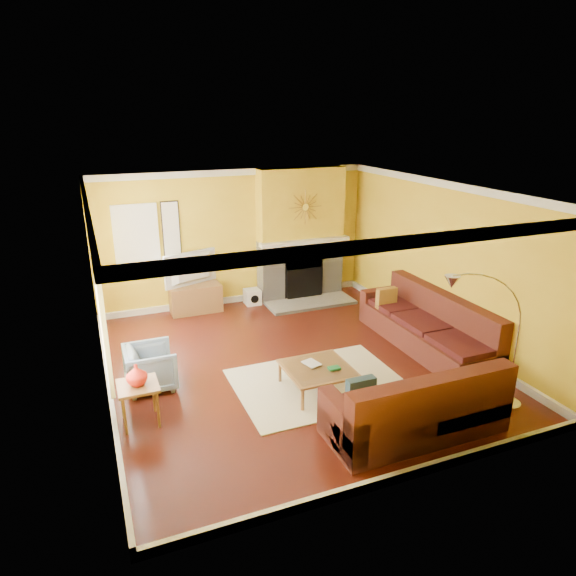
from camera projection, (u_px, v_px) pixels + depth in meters
name	position (u px, v px, depth m)	size (l,w,h in m)	color
floor	(291.00, 363.00, 8.09)	(5.50, 6.00, 0.02)	#571D12
ceiling	(292.00, 189.00, 7.20)	(5.50, 6.00, 0.02)	white
wall_back	(235.00, 238.00, 10.28)	(5.50, 0.02, 2.70)	yellow
wall_front	(409.00, 371.00, 5.00)	(5.50, 0.02, 2.70)	yellow
wall_left	(96.00, 306.00, 6.67)	(0.02, 6.00, 2.70)	yellow
wall_right	(443.00, 262.00, 8.62)	(0.02, 6.00, 2.70)	yellow
baseboard	(291.00, 359.00, 8.06)	(5.50, 6.00, 0.12)	white
crown_molding	(292.00, 194.00, 7.22)	(5.50, 6.00, 0.12)	white
window_left_near	(93.00, 268.00, 7.77)	(0.06, 1.22, 1.72)	white
window_left_far	(100.00, 311.00, 6.10)	(0.06, 1.22, 1.72)	white
window_back	(136.00, 237.00, 9.50)	(0.82, 0.06, 1.22)	white
wall_art	(171.00, 231.00, 9.72)	(0.34, 0.04, 1.14)	white
fireplace	(301.00, 234.00, 10.57)	(1.80, 0.40, 2.70)	gray
mantel	(305.00, 242.00, 10.40)	(1.92, 0.22, 0.08)	white
hearth	(311.00, 303.00, 10.52)	(1.80, 0.70, 0.06)	gray
sunburst	(305.00, 207.00, 10.18)	(0.70, 0.04, 0.70)	olive
rug	(319.00, 383.00, 7.45)	(2.40, 1.80, 0.02)	beige
sectional_sofa	(384.00, 344.00, 7.66)	(3.15, 3.83, 0.90)	#58231C
coffee_table	(318.00, 379.00, 7.23)	(0.91, 0.91, 0.36)	white
media_console	(196.00, 299.00, 10.06)	(0.99, 0.45, 0.54)	olive
tv	(194.00, 269.00, 9.87)	(1.14, 0.15, 0.66)	black
subwoofer	(252.00, 297.00, 10.51)	(0.31, 0.31, 0.31)	white
armchair	(150.00, 367.00, 7.26)	(0.67, 0.69, 0.63)	gray
side_table	(140.00, 404.00, 6.44)	(0.49, 0.49, 0.54)	olive
vase	(137.00, 375.00, 6.30)	(0.26, 0.26, 0.27)	red
book	(306.00, 365.00, 7.20)	(0.19, 0.25, 0.02)	white
arc_lamp	(485.00, 346.00, 6.39)	(1.26, 0.36, 1.96)	silver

